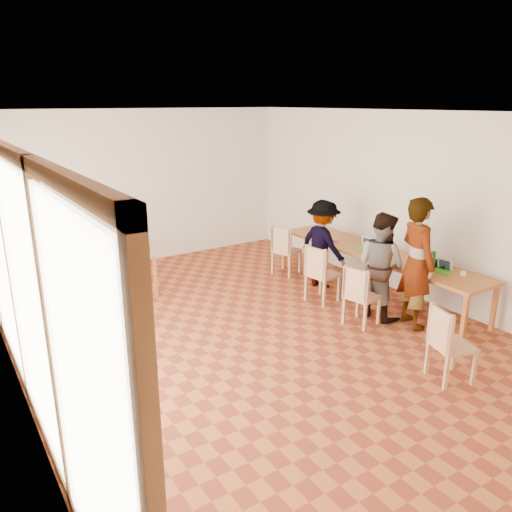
# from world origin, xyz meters

# --- Properties ---
(ground) EXTENTS (8.00, 8.00, 0.00)m
(ground) POSITION_xyz_m (0.00, 0.00, 0.00)
(ground) COLOR #AA5529
(ground) RESTS_ON ground
(wall_back) EXTENTS (6.00, 0.10, 3.00)m
(wall_back) POSITION_xyz_m (0.00, 4.00, 1.50)
(wall_back) COLOR silver
(wall_back) RESTS_ON ground
(wall_right) EXTENTS (0.10, 8.00, 3.00)m
(wall_right) POSITION_xyz_m (3.00, 0.00, 1.50)
(wall_right) COLOR silver
(wall_right) RESTS_ON ground
(window_wall) EXTENTS (0.10, 8.00, 3.00)m
(window_wall) POSITION_xyz_m (-2.96, 0.00, 1.50)
(window_wall) COLOR white
(window_wall) RESTS_ON ground
(ceiling) EXTENTS (6.00, 8.00, 0.04)m
(ceiling) POSITION_xyz_m (0.00, 0.00, 3.02)
(ceiling) COLOR white
(ceiling) RESTS_ON wall_back
(communal_table) EXTENTS (0.80, 4.00, 0.75)m
(communal_table) POSITION_xyz_m (2.50, 0.10, 0.70)
(communal_table) COLOR #B75D28
(communal_table) RESTS_ON ground
(side_table) EXTENTS (0.90, 0.90, 0.75)m
(side_table) POSITION_xyz_m (-1.03, 2.38, 0.67)
(side_table) COLOR #B75D28
(side_table) RESTS_ON ground
(chair_near) EXTENTS (0.54, 0.54, 0.49)m
(chair_near) POSITION_xyz_m (1.14, -2.29, 0.56)
(chair_near) COLOR tan
(chair_near) RESTS_ON ground
(chair_mid) EXTENTS (0.50, 0.50, 0.48)m
(chair_mid) POSITION_xyz_m (1.37, -0.66, 0.55)
(chair_mid) COLOR tan
(chair_mid) RESTS_ON ground
(chair_far) EXTENTS (0.51, 0.51, 0.50)m
(chair_far) POSITION_xyz_m (1.48, 0.34, 0.58)
(chair_far) COLOR tan
(chair_far) RESTS_ON ground
(chair_empty) EXTENTS (0.56, 0.56, 0.50)m
(chair_empty) POSITION_xyz_m (1.81, 1.74, 0.57)
(chair_empty) COLOR tan
(chair_empty) RESTS_ON ground
(chair_spare) EXTENTS (0.61, 0.61, 0.53)m
(chair_spare) POSITION_xyz_m (-2.40, 0.55, 0.61)
(chair_spare) COLOR tan
(chair_spare) RESTS_ON ground
(person_near) EXTENTS (0.64, 0.79, 1.89)m
(person_near) POSITION_xyz_m (2.06, -1.07, 0.95)
(person_near) COLOR gray
(person_near) RESTS_ON ground
(person_mid) EXTENTS (0.65, 0.81, 1.61)m
(person_mid) POSITION_xyz_m (1.89, -0.56, 0.80)
(person_mid) COLOR gray
(person_mid) RESTS_ON ground
(person_far) EXTENTS (0.62, 1.02, 1.54)m
(person_far) POSITION_xyz_m (2.00, 0.87, 0.77)
(person_far) COLOR gray
(person_far) RESTS_ON ground
(laptop_near) EXTENTS (0.24, 0.26, 0.20)m
(laptop_near) POSITION_xyz_m (2.56, -1.15, 0.80)
(laptop_near) COLOR #3ECE25
(laptop_near) RESTS_ON communal_table
(laptop_mid) EXTENTS (0.26, 0.28, 0.20)m
(laptop_mid) POSITION_xyz_m (2.47, -0.11, 0.80)
(laptop_mid) COLOR #3ECE25
(laptop_mid) RESTS_ON communal_table
(laptop_far) EXTENTS (0.23, 0.26, 0.19)m
(laptop_far) POSITION_xyz_m (2.51, 0.35, 0.80)
(laptop_far) COLOR #3ECE25
(laptop_far) RESTS_ON communal_table
(yellow_mug) EXTENTS (0.18, 0.18, 0.11)m
(yellow_mug) POSITION_xyz_m (2.39, 1.23, 0.81)
(yellow_mug) COLOR gold
(yellow_mug) RESTS_ON communal_table
(green_bottle) EXTENTS (0.07, 0.07, 0.28)m
(green_bottle) POSITION_xyz_m (2.50, -1.00, 0.89)
(green_bottle) COLOR #166C25
(green_bottle) RESTS_ON communal_table
(clear_glass) EXTENTS (0.07, 0.07, 0.09)m
(clear_glass) POSITION_xyz_m (2.60, -0.89, 0.80)
(clear_glass) COLOR silver
(clear_glass) RESTS_ON communal_table
(condiment_cup) EXTENTS (0.08, 0.08, 0.06)m
(condiment_cup) POSITION_xyz_m (2.66, -1.41, 0.78)
(condiment_cup) COLOR white
(condiment_cup) RESTS_ON communal_table
(pink_phone) EXTENTS (0.05, 0.10, 0.01)m
(pink_phone) POSITION_xyz_m (2.37, 0.94, 0.76)
(pink_phone) COLOR #D1468C
(pink_phone) RESTS_ON communal_table
(black_pouch) EXTENTS (0.16, 0.26, 0.09)m
(black_pouch) POSITION_xyz_m (2.67, -1.02, 0.80)
(black_pouch) COLOR black
(black_pouch) RESTS_ON communal_table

